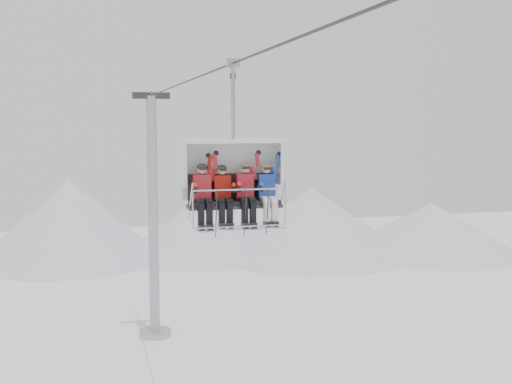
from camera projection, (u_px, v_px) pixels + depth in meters
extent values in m
cone|color=silver|center=(70.00, 219.00, 55.34)|extent=(16.00, 16.00, 7.00)
cone|color=silver|center=(198.00, 227.00, 57.29)|extent=(14.00, 14.00, 5.00)
cone|color=silver|center=(311.00, 221.00, 57.86)|extent=(18.00, 18.00, 6.00)
cone|color=silver|center=(431.00, 227.00, 58.83)|extent=(16.00, 16.00, 4.50)
cone|color=silver|center=(254.00, 222.00, 61.73)|extent=(12.00, 12.00, 4.50)
cylinder|color=#A1A3A8|center=(153.00, 218.00, 35.13)|extent=(0.56, 0.56, 13.30)
cylinder|color=#A1A3A8|center=(155.00, 333.00, 35.84)|extent=(1.80, 1.80, 0.30)
cube|color=#313136|center=(151.00, 96.00, 34.40)|extent=(2.00, 0.35, 0.35)
cylinder|color=#313136|center=(256.00, 54.00, 13.27)|extent=(0.06, 50.00, 0.06)
cube|color=black|center=(234.00, 202.00, 15.61)|extent=(2.20, 0.55, 0.10)
cube|color=black|center=(232.00, 186.00, 15.82)|extent=(2.20, 0.10, 0.64)
cube|color=#313136|center=(234.00, 206.00, 15.62)|extent=(2.30, 0.60, 0.08)
cube|color=white|center=(230.00, 170.00, 15.98)|extent=(2.45, 0.10, 1.46)
cube|color=white|center=(233.00, 141.00, 15.52)|extent=(2.45, 0.90, 0.10)
cylinder|color=#B5B5B9|center=(240.00, 190.00, 15.04)|extent=(2.24, 0.04, 0.04)
cylinder|color=#B5B5B9|center=(240.00, 227.00, 15.07)|extent=(2.24, 0.04, 0.04)
cylinder|color=#9A9CA2|center=(233.00, 102.00, 15.44)|extent=(0.10, 0.10, 1.85)
cube|color=#9A9CA2|center=(233.00, 63.00, 15.34)|extent=(0.30, 0.18, 0.22)
cube|color=red|center=(202.00, 187.00, 15.40)|extent=(0.42, 0.28, 0.62)
sphere|color=tan|center=(202.00, 169.00, 15.31)|extent=(0.23, 0.23, 0.23)
cube|color=black|center=(201.00, 214.00, 15.02)|extent=(0.14, 0.15, 0.50)
cube|color=black|center=(209.00, 214.00, 15.07)|extent=(0.14, 0.15, 0.50)
cube|color=silver|center=(202.00, 231.00, 14.96)|extent=(0.09, 1.69, 0.26)
cube|color=silver|center=(210.00, 231.00, 15.01)|extent=(0.09, 1.69, 0.26)
cube|color=#A4180D|center=(222.00, 187.00, 15.53)|extent=(0.40, 0.27, 0.59)
sphere|color=tan|center=(222.00, 170.00, 15.44)|extent=(0.22, 0.22, 0.22)
cube|color=black|center=(222.00, 213.00, 15.14)|extent=(0.13, 0.15, 0.48)
cube|color=black|center=(230.00, 213.00, 15.19)|extent=(0.13, 0.15, 0.48)
cube|color=silver|center=(223.00, 229.00, 15.09)|extent=(0.09, 1.69, 0.26)
cube|color=silver|center=(231.00, 229.00, 15.14)|extent=(0.09, 1.69, 0.26)
cube|color=red|center=(244.00, 186.00, 15.67)|extent=(0.42, 0.28, 0.62)
sphere|color=tan|center=(245.00, 168.00, 15.58)|extent=(0.23, 0.23, 0.23)
cube|color=black|center=(245.00, 213.00, 15.29)|extent=(0.14, 0.15, 0.50)
cube|color=black|center=(253.00, 212.00, 15.34)|extent=(0.14, 0.15, 0.50)
cube|color=silver|center=(246.00, 229.00, 15.23)|extent=(0.09, 1.69, 0.26)
cube|color=silver|center=(254.00, 229.00, 15.28)|extent=(0.09, 1.69, 0.26)
cube|color=#2243AE|center=(266.00, 186.00, 15.81)|extent=(0.40, 0.27, 0.60)
sphere|color=tan|center=(266.00, 169.00, 15.73)|extent=(0.22, 0.22, 0.22)
cube|color=silver|center=(267.00, 211.00, 15.42)|extent=(0.13, 0.15, 0.48)
cube|color=silver|center=(274.00, 211.00, 15.47)|extent=(0.13, 0.15, 0.48)
cube|color=silver|center=(268.00, 228.00, 15.37)|extent=(0.09, 1.69, 0.26)
cube|color=silver|center=(276.00, 227.00, 15.42)|extent=(0.09, 1.69, 0.26)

